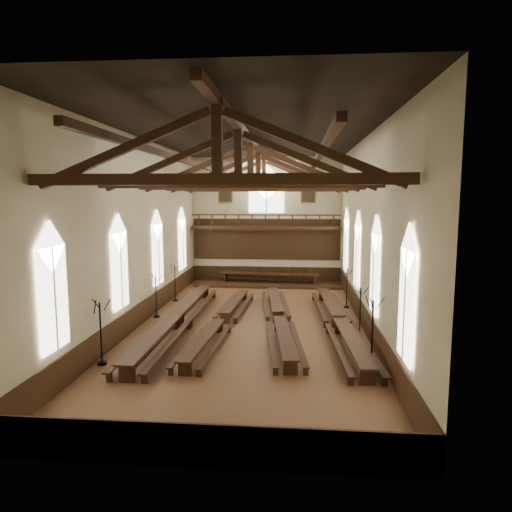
{
  "coord_description": "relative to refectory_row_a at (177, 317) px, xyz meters",
  "views": [
    {
      "loc": [
        2.33,
        -23.64,
        6.9
      ],
      "look_at": [
        0.16,
        1.5,
        3.58
      ],
      "focal_mm": 32.0,
      "sensor_mm": 36.0,
      "label": 1
    }
  ],
  "objects": [
    {
      "name": "ground",
      "position": [
        3.84,
        0.76,
        -0.59
      ],
      "size": [
        26.0,
        26.0,
        0.0
      ],
      "primitive_type": "plane",
      "color": "brown",
      "rests_on": "ground"
    },
    {
      "name": "room_walls",
      "position": [
        3.84,
        0.76,
        5.86
      ],
      "size": [
        26.0,
        26.0,
        26.0
      ],
      "color": "beige",
      "rests_on": "ground"
    },
    {
      "name": "wainscot_band",
      "position": [
        3.84,
        0.76,
        0.01
      ],
      "size": [
        12.0,
        26.0,
        1.2
      ],
      "color": "#372010",
      "rests_on": "ground"
    },
    {
      "name": "side_windows",
      "position": [
        3.84,
        0.76,
        3.15
      ],
      "size": [
        11.85,
        19.8,
        4.5
      ],
      "color": "white",
      "rests_on": "room_walls"
    },
    {
      "name": "end_window",
      "position": [
        3.84,
        13.65,
        6.63
      ],
      "size": [
        2.8,
        0.12,
        3.8
      ],
      "color": "silver",
      "rests_on": "room_walls"
    },
    {
      "name": "minstrels_gallery",
      "position": [
        3.84,
        13.42,
        3.31
      ],
      "size": [
        11.8,
        1.24,
        3.7
      ],
      "color": "#331F10",
      "rests_on": "room_walls"
    },
    {
      "name": "portraits",
      "position": [
        3.84,
        13.65,
        6.51
      ],
      "size": [
        7.75,
        0.09,
        1.45
      ],
      "color": "brown",
      "rests_on": "room_walls"
    },
    {
      "name": "roof_trusses",
      "position": [
        3.84,
        0.76,
        7.62
      ],
      "size": [
        11.7,
        25.7,
        2.8
      ],
      "color": "#331F10",
      "rests_on": "room_walls"
    },
    {
      "name": "refectory_row_a",
      "position": [
        0.0,
        0.0,
        0.0
      ],
      "size": [
        1.66,
        15.01,
        0.82
      ],
      "color": "#331F10",
      "rests_on": "ground"
    },
    {
      "name": "refectory_row_b",
      "position": [
        2.38,
        0.19,
        -0.11
      ],
      "size": [
        1.72,
        13.72,
        0.67
      ],
      "color": "#331F10",
      "rests_on": "ground"
    },
    {
      "name": "refectory_row_c",
      "position": [
        5.33,
        0.74,
        -0.08
      ],
      "size": [
        2.09,
        14.06,
        0.7
      ],
      "color": "#331F10",
      "rests_on": "ground"
    },
    {
      "name": "refectory_row_d",
      "position": [
        8.47,
        0.23,
        -0.05
      ],
      "size": [
        1.92,
        14.49,
        0.75
      ],
      "color": "#331F10",
      "rests_on": "ground"
    },
    {
      "name": "dais",
      "position": [
        4.21,
        12.16,
        -0.49
      ],
      "size": [
        11.4,
        3.07,
        0.2
      ],
      "primitive_type": "cube",
      "color": "#372010",
      "rests_on": "ground"
    },
    {
      "name": "high_table",
      "position": [
        4.21,
        12.16,
        0.22
      ],
      "size": [
        7.69,
        1.45,
        0.72
      ],
      "color": "#331F10",
      "rests_on": "dais"
    },
    {
      "name": "high_chairs",
      "position": [
        4.21,
        12.9,
        0.14
      ],
      "size": [
        6.76,
        0.47,
        0.97
      ],
      "color": "#331F10",
      "rests_on": "dais"
    },
    {
      "name": "candelabrum_left_near",
      "position": [
        -1.71,
        -5.45,
        0.25
      ],
      "size": [
        0.83,
        0.81,
        2.77
      ],
      "color": "black",
      "rests_on": "ground"
    },
    {
      "name": "candelabrum_left_mid",
      "position": [
        -1.71,
        1.98,
        0.18
      ],
      "size": [
        0.74,
        0.77,
        2.55
      ],
      "color": "black",
      "rests_on": "ground"
    },
    {
      "name": "candelabrum_left_far",
      "position": [
        -1.71,
        6.14,
        0.16
      ],
      "size": [
        0.71,
        0.76,
        2.5
      ],
      "color": "black",
      "rests_on": "ground"
    },
    {
      "name": "candelabrum_right_near",
      "position": [
        9.39,
        -4.31,
        0.26
      ],
      "size": [
        0.81,
        0.86,
        2.83
      ],
      "color": "black",
      "rests_on": "ground"
    },
    {
      "name": "candelabrum_right_mid",
      "position": [
        9.39,
        -0.73,
        0.2
      ],
      "size": [
        0.73,
        0.8,
        2.62
      ],
      "color": "black",
      "rests_on": "ground"
    },
    {
      "name": "candelabrum_right_far",
      "position": [
        9.39,
        5.24,
        0.21
      ],
      "size": [
        0.79,
        0.77,
        2.63
      ],
      "color": "black",
      "rests_on": "ground"
    }
  ]
}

